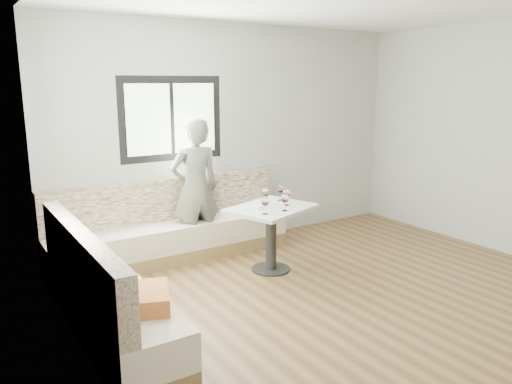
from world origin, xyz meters
TOP-DOWN VIEW (x-y plane):
  - room at (-0.08, 0.08)m, footprint 5.01×5.01m
  - banquette at (-1.59, 1.62)m, footprint 2.90×2.80m
  - table at (-0.27, 1.32)m, footprint 1.07×0.95m
  - person at (-0.76, 2.19)m, footprint 0.63×0.43m
  - olive_ramekin at (-0.42, 1.32)m, footprint 0.09×0.09m
  - wine_glass_a at (-0.50, 1.10)m, footprint 0.08×0.08m
  - wine_glass_b at (-0.25, 1.10)m, footprint 0.08×0.08m
  - wine_glass_c at (-0.09, 1.28)m, footprint 0.08×0.08m
  - wine_glass_d at (-0.26, 1.44)m, footprint 0.08×0.08m
  - wine_glass_e at (-0.01, 1.50)m, footprint 0.08×0.08m

SIDE VIEW (x-z plane):
  - banquette at x=-1.59m, z-range -0.14..0.81m
  - table at x=-0.27m, z-range 0.18..0.92m
  - olive_ramekin at x=-0.42m, z-range 0.74..0.77m
  - person at x=-0.76m, z-range 0.00..1.68m
  - wine_glass_a at x=-0.50m, z-range 0.77..0.96m
  - wine_glass_b at x=-0.25m, z-range 0.77..0.96m
  - wine_glass_c at x=-0.09m, z-range 0.77..0.96m
  - wine_glass_d at x=-0.26m, z-range 0.77..0.96m
  - wine_glass_e at x=-0.01m, z-range 0.77..0.96m
  - room at x=-0.08m, z-range 0.01..2.82m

